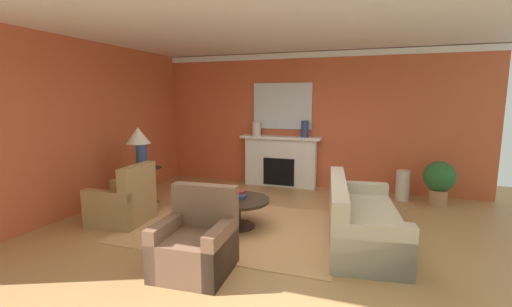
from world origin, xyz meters
name	(u,v)px	position (x,y,z in m)	size (l,w,h in m)	color
ground_plane	(269,232)	(0.00, 0.00, 0.00)	(8.71, 8.71, 0.00)	tan
wall_fireplace	(309,121)	(0.00, 2.95, 1.48)	(7.30, 0.12, 2.96)	#C65633
wall_window	(95,125)	(-3.41, 0.30, 1.48)	(0.12, 6.38, 2.96)	#C65633
ceiling_panel	(276,26)	(0.00, 0.30, 2.99)	(7.30, 6.38, 0.06)	white
crown_moulding	(310,55)	(0.00, 2.87, 2.88)	(7.30, 0.08, 0.12)	white
area_rug	(237,227)	(-0.52, 0.02, 0.01)	(3.17, 2.39, 0.01)	tan
fireplace	(280,162)	(-0.58, 2.74, 0.54)	(1.80, 0.35, 1.13)	white
mantel_mirror	(282,106)	(-0.58, 2.86, 1.79)	(1.33, 0.04, 1.02)	silver
sofa	(360,221)	(1.29, 0.05, 0.30)	(1.17, 2.20, 0.85)	#BCB299
armchair_near_window	(123,204)	(-2.29, -0.39, 0.31)	(0.85, 0.85, 0.95)	#9E7A4C
armchair_facing_fireplace	(196,245)	(-0.43, -1.42, 0.31)	(0.85, 0.85, 0.95)	brown
coffee_table	(237,206)	(-0.52, 0.02, 0.34)	(1.00, 1.00, 0.45)	#2D2319
side_table	(141,184)	(-2.65, 0.50, 0.40)	(0.56, 0.56, 0.70)	#2D2319
table_lamp	(138,139)	(-2.65, 0.50, 1.22)	(0.44, 0.44, 0.75)	#B28E38
vase_mantel_left	(256,129)	(-1.13, 2.69, 1.29)	(0.19, 0.19, 0.31)	beige
vase_tall_corner	(403,185)	(1.96, 2.44, 0.29)	(0.25, 0.25, 0.59)	beige
vase_mantel_right	(305,129)	(-0.03, 2.69, 1.31)	(0.16, 0.16, 0.36)	navy
vase_on_side_table	(142,157)	(-2.50, 0.38, 0.92)	(0.19, 0.19, 0.45)	navy
book_red_cover	(238,197)	(-0.51, 0.05, 0.47)	(0.22, 0.16, 0.05)	navy
book_art_folio	(238,192)	(-0.56, 0.18, 0.52)	(0.19, 0.14, 0.04)	maroon
potted_plant	(439,180)	(2.56, 2.26, 0.49)	(0.56, 0.56, 0.83)	#A8754C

